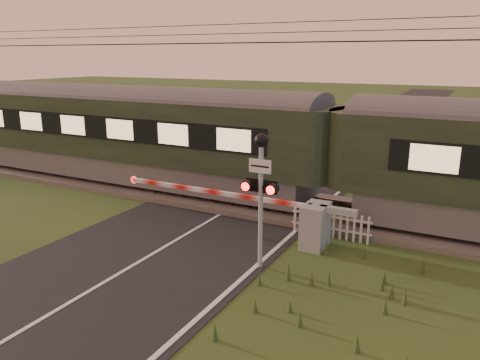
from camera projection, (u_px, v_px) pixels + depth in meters
The scene contains 8 objects.
ground at pixel (120, 274), 11.30m from camera, with size 160.00×160.00×0.00m, color #273D17.
road at pixel (114, 277), 11.09m from camera, with size 6.00×140.00×0.03m.
track_bed at pixel (243, 200), 16.85m from camera, with size 140.00×3.40×0.39m.
overhead_wires at pixel (243, 36), 15.38m from camera, with size 120.00×0.62×0.62m.
train at pixel (337, 153), 14.82m from camera, with size 39.21×2.70×3.65m.
boom_gate at pixel (303, 221), 12.86m from camera, with size 7.50×0.95×1.26m.
crossing_signal at pixel (261, 178), 11.04m from camera, with size 0.86×0.35×3.37m.
picket_fence at pixel (330, 224), 13.43m from camera, with size 2.36×0.07×0.81m.
Camera 1 is at (7.35, -7.81, 5.12)m, focal length 35.00 mm.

